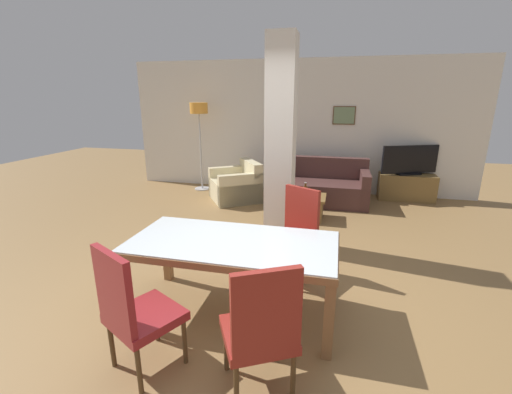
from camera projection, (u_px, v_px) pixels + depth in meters
ground_plane at (234, 311)px, 3.27m from camera, size 18.00×18.00×0.00m
back_wall at (297, 127)px, 7.15m from camera, size 7.20×0.09×2.70m
divider_pillar at (281, 146)px, 4.39m from camera, size 0.35×0.38×2.70m
dining_table at (233, 255)px, 3.10m from camera, size 1.87×0.91×0.72m
dining_chair_near_left at (133, 308)px, 2.41m from camera, size 0.62×0.62×1.01m
dining_chair_near_right at (261, 328)px, 2.21m from camera, size 0.62×0.62×1.01m
dining_chair_far_right at (295, 231)px, 3.79m from camera, size 0.63×0.63×1.01m
sofa at (320, 187)px, 6.57m from camera, size 1.78×0.91×0.82m
armchair at (237, 186)px, 6.71m from camera, size 1.20×1.22×0.75m
coffee_table at (308, 207)px, 5.70m from camera, size 0.56×0.55×0.38m
bottle at (305, 191)px, 5.59m from camera, size 0.08×0.08×0.24m
tv_stand at (406, 187)px, 6.70m from camera, size 1.04×0.40×0.51m
tv_screen at (410, 160)px, 6.55m from camera, size 1.06×0.48×0.57m
floor_lamp at (199, 116)px, 7.11m from camera, size 0.37×0.37×1.84m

